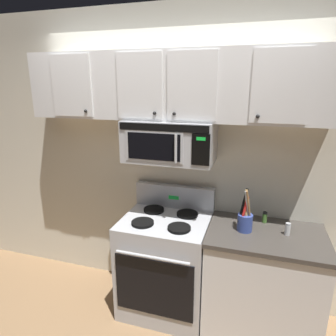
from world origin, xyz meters
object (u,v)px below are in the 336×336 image
object	(u,v)px
over_range_microwave	(170,141)
utensil_crock_blue	(245,219)
salt_shaker	(288,229)
spice_jar	(265,217)
stove_range	(166,262)

from	to	relation	value
over_range_microwave	utensil_crock_blue	size ratio (longest dim) A/B	2.10
utensil_crock_blue	salt_shaker	distance (m)	0.33
utensil_crock_blue	salt_shaker	world-z (taller)	utensil_crock_blue
utensil_crock_blue	spice_jar	size ratio (longest dim) A/B	3.77
utensil_crock_blue	spice_jar	distance (m)	0.26
over_range_microwave	salt_shaker	distance (m)	1.18
stove_range	spice_jar	distance (m)	0.97
utensil_crock_blue	salt_shaker	xyz separation A→B (m)	(0.33, 0.03, -0.06)
utensil_crock_blue	stove_range	bearing A→B (deg)	179.38
utensil_crock_blue	spice_jar	world-z (taller)	utensil_crock_blue
stove_range	utensil_crock_blue	world-z (taller)	utensil_crock_blue
spice_jar	salt_shaker	bearing A→B (deg)	-45.45
stove_range	salt_shaker	size ratio (longest dim) A/B	11.18
over_range_microwave	spice_jar	bearing A→B (deg)	5.32
stove_range	salt_shaker	distance (m)	1.11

